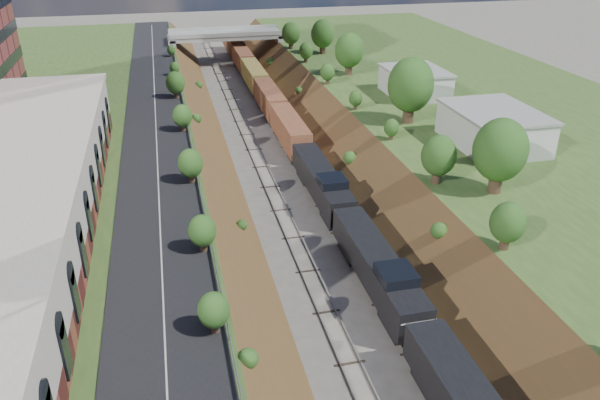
# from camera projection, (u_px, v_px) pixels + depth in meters

# --- Properties ---
(platform_left) EXTENTS (44.00, 180.00, 5.00)m
(platform_left) POSITION_uv_depth(u_px,v_px,m) (2.00, 181.00, 66.46)
(platform_left) COLOR #365924
(platform_left) RESTS_ON ground
(platform_right) EXTENTS (44.00, 180.00, 5.00)m
(platform_right) POSITION_uv_depth(u_px,v_px,m) (521.00, 136.00, 80.01)
(platform_right) COLOR #365924
(platform_right) RESTS_ON ground
(embankment_left) EXTENTS (10.00, 180.00, 10.00)m
(embankment_left) POSITION_uv_depth(u_px,v_px,m) (199.00, 183.00, 72.08)
(embankment_left) COLOR brown
(embankment_left) RESTS_ON ground
(embankment_right) EXTENTS (10.00, 180.00, 10.00)m
(embankment_right) POSITION_uv_depth(u_px,v_px,m) (368.00, 167.00, 76.60)
(embankment_right) COLOR brown
(embankment_right) RESTS_ON ground
(rail_left_track) EXTENTS (1.58, 180.00, 0.18)m
(rail_left_track) POSITION_uv_depth(u_px,v_px,m) (266.00, 176.00, 73.77)
(rail_left_track) COLOR gray
(rail_left_track) RESTS_ON ground
(rail_right_track) EXTENTS (1.58, 180.00, 0.18)m
(rail_right_track) POSITION_uv_depth(u_px,v_px,m) (305.00, 172.00, 74.83)
(rail_right_track) COLOR gray
(rail_right_track) RESTS_ON ground
(road) EXTENTS (8.00, 180.00, 0.10)m
(road) POSITION_uv_depth(u_px,v_px,m) (157.00, 148.00, 68.92)
(road) COLOR black
(road) RESTS_ON platform_left
(guardrail) EXTENTS (0.10, 171.00, 0.70)m
(guardrail) POSITION_uv_depth(u_px,v_px,m) (192.00, 141.00, 69.37)
(guardrail) COLOR #99999E
(guardrail) RESTS_ON platform_left
(overpass) EXTENTS (24.50, 8.30, 7.40)m
(overpass) POSITION_uv_depth(u_px,v_px,m) (226.00, 41.00, 126.29)
(overpass) COLOR gray
(overpass) RESTS_ON ground
(white_building_near) EXTENTS (9.00, 12.00, 4.00)m
(white_building_near) POSITION_uv_depth(u_px,v_px,m) (493.00, 129.00, 69.09)
(white_building_near) COLOR silver
(white_building_near) RESTS_ON platform_right
(white_building_far) EXTENTS (8.00, 10.00, 3.60)m
(white_building_far) POSITION_uv_depth(u_px,v_px,m) (415.00, 83.00, 88.28)
(white_building_far) COLOR silver
(white_building_far) RESTS_ON platform_right
(tree_right_large) EXTENTS (5.25, 5.25, 7.61)m
(tree_right_large) POSITION_uv_depth(u_px,v_px,m) (500.00, 151.00, 56.22)
(tree_right_large) COLOR #473323
(tree_right_large) RESTS_ON platform_right
(tree_left_crest) EXTENTS (2.45, 2.45, 3.55)m
(tree_left_crest) POSITION_uv_depth(u_px,v_px,m) (229.00, 353.00, 33.88)
(tree_left_crest) COLOR #473323
(tree_left_crest) RESTS_ON platform_left
(freight_train) EXTENTS (2.91, 133.26, 4.55)m
(freight_train) POSITION_uv_depth(u_px,v_px,m) (281.00, 116.00, 87.50)
(freight_train) COLOR black
(freight_train) RESTS_ON ground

